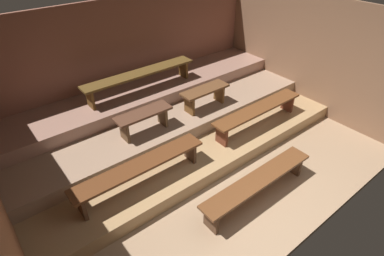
% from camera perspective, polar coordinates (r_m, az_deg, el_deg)
% --- Properties ---
extents(ground, '(6.85, 4.89, 0.08)m').
position_cam_1_polar(ground, '(5.83, 0.02, -4.57)').
color(ground, '#9C7C5E').
extents(wall_back, '(6.85, 0.06, 2.40)m').
position_cam_1_polar(wall_back, '(6.74, -11.35, 12.64)').
color(wall_back, brown).
rests_on(wall_back, ground).
extents(wall_right, '(0.06, 4.89, 2.40)m').
position_cam_1_polar(wall_right, '(7.28, 19.68, 12.98)').
color(wall_right, '#865F44').
rests_on(wall_right, ground).
extents(platform_lower, '(6.05, 2.92, 0.25)m').
position_cam_1_polar(platform_lower, '(6.11, -3.41, -0.67)').
color(platform_lower, '#A68157').
rests_on(platform_lower, ground).
extents(platform_middle, '(6.05, 2.03, 0.25)m').
position_cam_1_polar(platform_middle, '(6.28, -5.86, 2.99)').
color(platform_middle, '#9A7A62').
rests_on(platform_middle, platform_lower).
extents(platform_upper, '(6.05, 1.09, 0.25)m').
position_cam_1_polar(platform_upper, '(6.52, -8.30, 6.50)').
color(platform_upper, '#997160').
rests_on(platform_upper, platform_middle).
extents(bench_floor_center, '(2.10, 0.33, 0.40)m').
position_cam_1_polar(bench_floor_center, '(4.83, 12.01, -9.67)').
color(bench_floor_center, brown).
rests_on(bench_floor_center, ground).
extents(bench_lower_left, '(2.10, 0.33, 0.40)m').
position_cam_1_polar(bench_lower_left, '(4.65, -9.45, -7.25)').
color(bench_lower_left, '#5C3219').
rests_on(bench_lower_left, platform_lower).
extents(bench_lower_right, '(2.10, 0.33, 0.40)m').
position_cam_1_polar(bench_lower_right, '(6.01, 12.05, 3.08)').
color(bench_lower_right, brown).
rests_on(bench_lower_right, platform_lower).
extents(bench_middle_left, '(1.00, 0.33, 0.40)m').
position_cam_1_polar(bench_middle_left, '(5.35, -8.87, 1.94)').
color(bench_middle_left, brown).
rests_on(bench_middle_left, platform_middle).
extents(bench_middle_right, '(1.00, 0.33, 0.40)m').
position_cam_1_polar(bench_middle_right, '(6.03, 2.38, 6.35)').
color(bench_middle_right, brown).
rests_on(bench_middle_right, platform_middle).
extents(bench_upper_center, '(2.34, 0.33, 0.40)m').
position_cam_1_polar(bench_upper_center, '(6.18, -9.49, 9.52)').
color(bench_upper_center, '#553C19').
rests_on(bench_upper_center, platform_upper).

